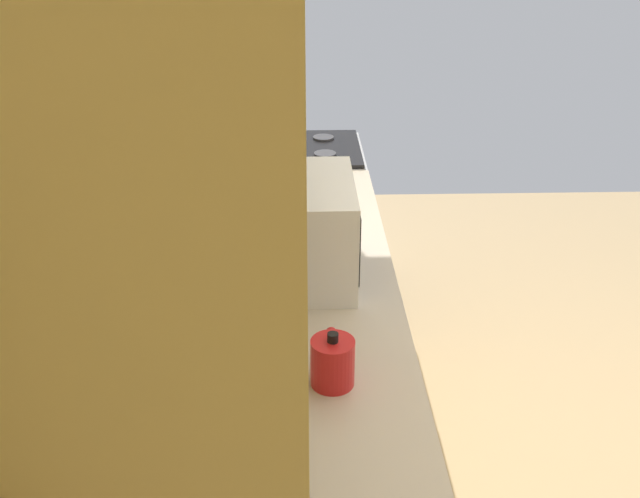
# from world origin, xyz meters

# --- Properties ---
(wall_back) EXTENTS (4.21, 0.12, 2.79)m
(wall_back) POSITION_xyz_m (0.00, 1.55, 1.40)
(wall_back) COLOR beige
(wall_back) RESTS_ON ground_plane
(upper_cabinets) EXTENTS (1.90, 0.30, 0.59)m
(upper_cabinets) POSITION_xyz_m (-0.34, 1.34, 1.76)
(upper_cabinets) COLOR #F9D377
(oven_range) EXTENTS (0.60, 0.63, 1.09)m
(oven_range) POSITION_xyz_m (1.64, 1.18, 0.47)
(oven_range) COLOR #B7BABF
(oven_range) RESTS_ON ground_plane
(microwave) EXTENTS (0.49, 0.39, 0.34)m
(microwave) POSITION_xyz_m (0.34, 1.20, 1.08)
(microwave) COLOR white
(microwave) RESTS_ON counter_run
(bowl) EXTENTS (0.19, 0.19, 0.07)m
(bowl) POSITION_xyz_m (1.00, 1.11, 0.95)
(bowl) COLOR gold
(bowl) RESTS_ON counter_run
(kettle) EXTENTS (0.16, 0.12, 0.16)m
(kettle) POSITION_xyz_m (-0.28, 1.11, 0.98)
(kettle) COLOR red
(kettle) RESTS_ON counter_run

